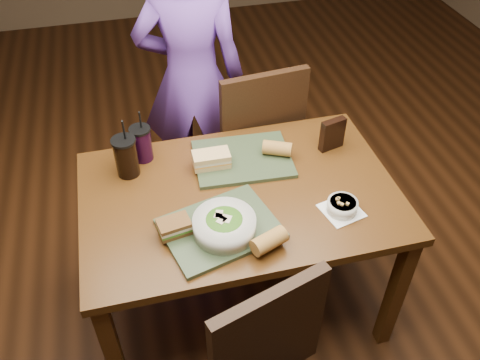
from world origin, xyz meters
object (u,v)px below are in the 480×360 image
tray_near (220,228)px  salad_bowl (224,224)px  chair_far (257,139)px  sandwich_far (211,159)px  cup_berry (142,143)px  chip_bag (332,134)px  tray_far (243,159)px  cup_cola (126,157)px  diner (192,79)px  dining_table (240,208)px  soup_bowl (342,206)px  sandwich_near (174,227)px  baguette_far (277,148)px  baguette_near (269,241)px

tray_near → salad_bowl: 0.06m
chair_far → sandwich_far: chair_far is taller
cup_berry → chip_bag: 0.84m
salad_bowl → cup_berry: bearing=114.9°
tray_far → cup_cola: 0.50m
diner → tray_near: (-0.08, -1.06, -0.03)m
dining_table → tray_near: size_ratio=3.10×
soup_bowl → diner: bearing=110.9°
soup_bowl → sandwich_near: (-0.66, 0.03, 0.02)m
chair_far → baguette_far: bearing=-93.1°
diner → chip_bag: bearing=137.6°
chair_far → sandwich_far: (-0.32, -0.39, 0.24)m
cup_cola → cup_berry: bearing=49.8°
tray_near → baguette_near: 0.21m
cup_berry → tray_far: bearing=-16.1°
baguette_near → cup_cola: cup_cola is taller
chair_far → salad_bowl: chair_far is taller
sandwich_near → baguette_far: baguette_far is taller
tray_near → tray_far: bearing=64.2°
diner → chip_bag: 0.86m
chip_bag → cup_berry: bearing=156.5°
tray_near → cup_berry: bearing=115.1°
soup_bowl → baguette_near: (-0.34, -0.12, 0.02)m
dining_table → baguette_far: 0.32m
salad_bowl → baguette_far: bearing=50.3°
chair_far → salad_bowl: (-0.35, -0.78, 0.25)m
salad_bowl → cup_berry: cup_berry is taller
cup_cola → cup_berry: size_ratio=1.11×
diner → sandwich_far: 0.69m
soup_bowl → chip_bag: size_ratio=1.17×
chair_far → sandwich_far: 0.56m
salad_bowl → baguette_far: 0.51m
salad_bowl → sandwich_near: size_ratio=1.79×
tray_far → sandwich_near: sandwich_near is taller
tray_far → salad_bowl: 0.45m
tray_near → sandwich_near: 0.18m
diner → baguette_far: (0.26, -0.69, 0.01)m
sandwich_near → baguette_far: size_ratio=1.04×
diner → tray_near: bearing=96.2°
diner → sandwich_near: size_ratio=11.95×
baguette_near → chip_bag: bearing=49.0°
tray_near → baguette_far: (0.34, 0.37, 0.04)m
chair_far → baguette_near: (-0.21, -0.90, 0.24)m
chair_far → cup_berry: 0.70m
cup_cola → baguette_near: bearing=-50.6°
sandwich_near → chip_bag: (0.77, 0.36, 0.03)m
tray_far → soup_bowl: (0.30, -0.40, 0.02)m
sandwich_near → cup_cola: size_ratio=0.47×
diner → sandwich_near: (-0.25, -1.04, 0.01)m
dining_table → soup_bowl: size_ratio=7.36×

